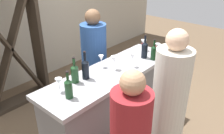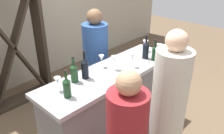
# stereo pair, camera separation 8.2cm
# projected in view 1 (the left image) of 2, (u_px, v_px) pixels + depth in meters

# --- Properties ---
(ground_plane) EXTENTS (12.00, 12.00, 0.00)m
(ground_plane) POSITION_uv_depth(u_px,v_px,m) (112.00, 133.00, 3.15)
(ground_plane) COLOR brown
(back_wall) EXTENTS (8.00, 0.10, 2.80)m
(back_wall) POSITION_uv_depth(u_px,v_px,m) (12.00, 7.00, 3.83)
(back_wall) COLOR #B2A893
(back_wall) RESTS_ON ground
(bar_counter) EXTENTS (1.90, 0.57, 0.96)m
(bar_counter) POSITION_uv_depth(u_px,v_px,m) (112.00, 104.00, 2.94)
(bar_counter) COLOR slate
(bar_counter) RESTS_ON ground
(wine_rack) EXTENTS (1.00, 0.28, 1.89)m
(wine_rack) POSITION_uv_depth(u_px,v_px,m) (9.00, 48.00, 3.42)
(wine_rack) COLOR #33281E
(wine_rack) RESTS_ON ground
(wine_bottle_leftmost_olive_green) EXTENTS (0.08, 0.08, 0.28)m
(wine_bottle_leftmost_olive_green) POSITION_uv_depth(u_px,v_px,m) (69.00, 88.00, 2.18)
(wine_bottle_leftmost_olive_green) COLOR #193D1E
(wine_bottle_leftmost_olive_green) RESTS_ON bar_counter
(wine_bottle_second_left_olive_green) EXTENTS (0.08, 0.08, 0.29)m
(wine_bottle_second_left_olive_green) POSITION_uv_depth(u_px,v_px,m) (75.00, 73.00, 2.44)
(wine_bottle_second_left_olive_green) COLOR #193D1E
(wine_bottle_second_left_olive_green) RESTS_ON bar_counter
(wine_bottle_center_near_black) EXTENTS (0.08, 0.08, 0.32)m
(wine_bottle_center_near_black) POSITION_uv_depth(u_px,v_px,m) (85.00, 68.00, 2.51)
(wine_bottle_center_near_black) COLOR black
(wine_bottle_center_near_black) RESTS_ON bar_counter
(wine_bottle_second_right_near_black) EXTENTS (0.08, 0.08, 0.31)m
(wine_bottle_second_right_near_black) POSITION_uv_depth(u_px,v_px,m) (145.00, 49.00, 3.02)
(wine_bottle_second_right_near_black) COLOR black
(wine_bottle_second_right_near_black) RESTS_ON bar_counter
(wine_bottle_rightmost_dark_green) EXTENTS (0.07, 0.07, 0.28)m
(wine_bottle_rightmost_dark_green) POSITION_uv_depth(u_px,v_px,m) (154.00, 52.00, 2.97)
(wine_bottle_rightmost_dark_green) COLOR black
(wine_bottle_rightmost_dark_green) RESTS_ON bar_counter
(wine_glass_near_left) EXTENTS (0.07, 0.07, 0.14)m
(wine_glass_near_left) POSITION_uv_depth(u_px,v_px,m) (158.00, 46.00, 3.16)
(wine_glass_near_left) COLOR white
(wine_glass_near_left) RESTS_ON bar_counter
(wine_glass_near_center) EXTENTS (0.06, 0.06, 0.17)m
(wine_glass_near_center) POSITION_uv_depth(u_px,v_px,m) (132.00, 57.00, 2.78)
(wine_glass_near_center) COLOR white
(wine_glass_near_center) RESTS_ON bar_counter
(wine_glass_near_right) EXTENTS (0.08, 0.08, 0.17)m
(wine_glass_near_right) POSITION_uv_depth(u_px,v_px,m) (114.00, 60.00, 2.72)
(wine_glass_near_right) COLOR white
(wine_glass_near_right) RESTS_ON bar_counter
(wine_glass_far_left) EXTENTS (0.08, 0.08, 0.16)m
(wine_glass_far_left) POSITION_uv_depth(u_px,v_px,m) (144.00, 43.00, 3.25)
(wine_glass_far_left) COLOR white
(wine_glass_far_left) RESTS_ON bar_counter
(wine_glass_far_center) EXTENTS (0.07, 0.07, 0.15)m
(wine_glass_far_center) POSITION_uv_depth(u_px,v_px,m) (59.00, 82.00, 2.28)
(wine_glass_far_center) COLOR white
(wine_glass_far_center) RESTS_ON bar_counter
(wine_glass_far_right) EXTENTS (0.07, 0.07, 0.15)m
(wine_glass_far_right) POSITION_uv_depth(u_px,v_px,m) (101.00, 59.00, 2.77)
(wine_glass_far_right) COLOR white
(wine_glass_far_right) RESTS_ON bar_counter
(person_center_guest) EXTENTS (0.51, 0.51, 1.56)m
(person_center_guest) POSITION_uv_depth(u_px,v_px,m) (169.00, 102.00, 2.59)
(person_center_guest) COLOR beige
(person_center_guest) RESTS_ON ground
(person_right_guest) EXTENTS (0.46, 0.46, 1.54)m
(person_right_guest) POSITION_uv_depth(u_px,v_px,m) (94.00, 65.00, 3.46)
(person_right_guest) COLOR #284C8C
(person_right_guest) RESTS_ON ground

